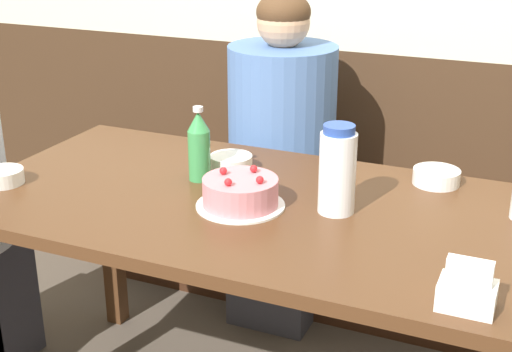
{
  "coord_description": "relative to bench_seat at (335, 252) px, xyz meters",
  "views": [
    {
      "loc": [
        0.71,
        -1.59,
        1.51
      ],
      "look_at": [
        0.0,
        0.05,
        0.81
      ],
      "focal_mm": 50.0,
      "sensor_mm": 36.0,
      "label": 1
    }
  ],
  "objects": [
    {
      "name": "bench_seat",
      "position": [
        0.0,
        0.0,
        0.0
      ],
      "size": [
        1.82,
        0.38,
        0.42
      ],
      "color": "#381E11",
      "rests_on": "ground_plane"
    },
    {
      "name": "person_teal_shirt",
      "position": [
        -0.17,
        -0.16,
        0.4
      ],
      "size": [
        0.38,
        0.38,
        1.22
      ],
      "rotation": [
        0.0,
        0.0,
        -1.57
      ],
      "color": "#33333D",
      "rests_on": "ground_plane"
    },
    {
      "name": "soju_bottle",
      "position": [
        -0.19,
        -0.75,
        0.65
      ],
      "size": [
        0.06,
        0.06,
        0.21
      ],
      "color": "#388E4C",
      "rests_on": "dining_table"
    },
    {
      "name": "bowl_soup_white",
      "position": [
        0.44,
        -0.52,
        0.57
      ],
      "size": [
        0.13,
        0.13,
        0.04
      ],
      "color": "white",
      "rests_on": "dining_table"
    },
    {
      "name": "bowl_side_dish",
      "position": [
        -0.68,
        -1.0,
        0.57
      ],
      "size": [
        0.12,
        0.12,
        0.04
      ],
      "color": "white",
      "rests_on": "dining_table"
    },
    {
      "name": "birthday_cake",
      "position": [
        0.0,
        -0.88,
        0.59
      ],
      "size": [
        0.23,
        0.23,
        0.1
      ],
      "color": "white",
      "rests_on": "dining_table"
    },
    {
      "name": "napkin_holder",
      "position": [
        0.61,
        -1.15,
        0.59
      ],
      "size": [
        0.11,
        0.08,
        0.11
      ],
      "color": "white",
      "rests_on": "dining_table"
    },
    {
      "name": "dining_table",
      "position": [
        0.0,
        -0.83,
        0.46
      ],
      "size": [
        1.52,
        0.81,
        0.76
      ],
      "color": "#4C2D19",
      "rests_on": "ground_plane"
    },
    {
      "name": "bowl_rice_small",
      "position": [
        -0.14,
        -0.64,
        0.57
      ],
      "size": [
        0.13,
        0.13,
        0.04
      ],
      "color": "white",
      "rests_on": "dining_table"
    },
    {
      "name": "water_pitcher",
      "position": [
        0.24,
        -0.81,
        0.66
      ],
      "size": [
        0.09,
        0.09,
        0.23
      ],
      "color": "white",
      "rests_on": "dining_table"
    }
  ]
}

